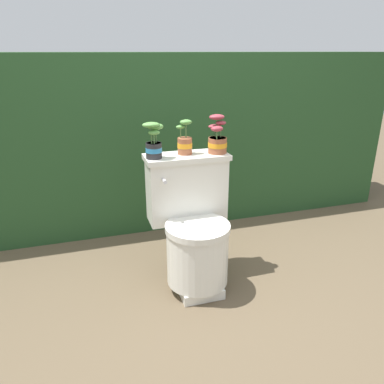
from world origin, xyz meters
name	(u,v)px	position (x,y,z in m)	size (l,w,h in m)	color
ground_plane	(203,291)	(0.00, 0.00, 0.00)	(12.00, 12.00, 0.00)	brown
hedge_backdrop	(158,139)	(0.00, 1.18, 0.67)	(3.90, 0.61, 1.34)	#234723
toilet	(193,227)	(-0.03, 0.12, 0.37)	(0.49, 0.51, 0.78)	silver
potted_plant_left	(154,143)	(-0.22, 0.23, 0.87)	(0.12, 0.10, 0.21)	#262628
potted_plant_midleft	(185,142)	(-0.03, 0.27, 0.85)	(0.09, 0.09, 0.20)	#9E5638
potted_plant_middle	(217,139)	(0.16, 0.23, 0.86)	(0.11, 0.14, 0.23)	#9E5638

